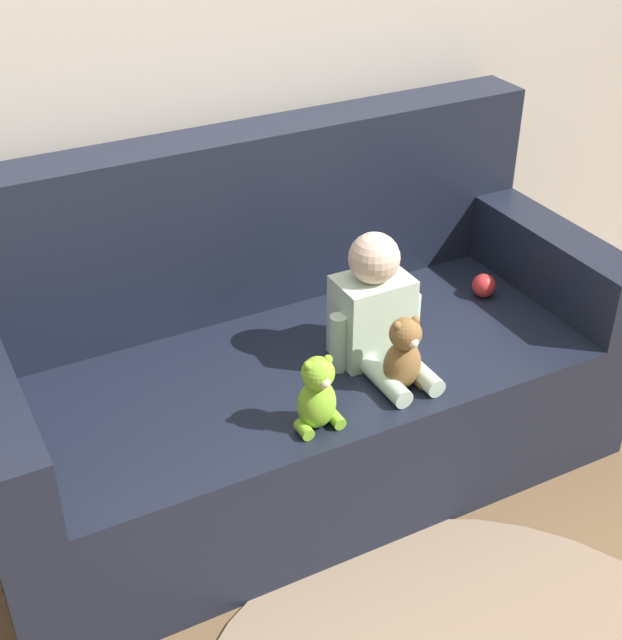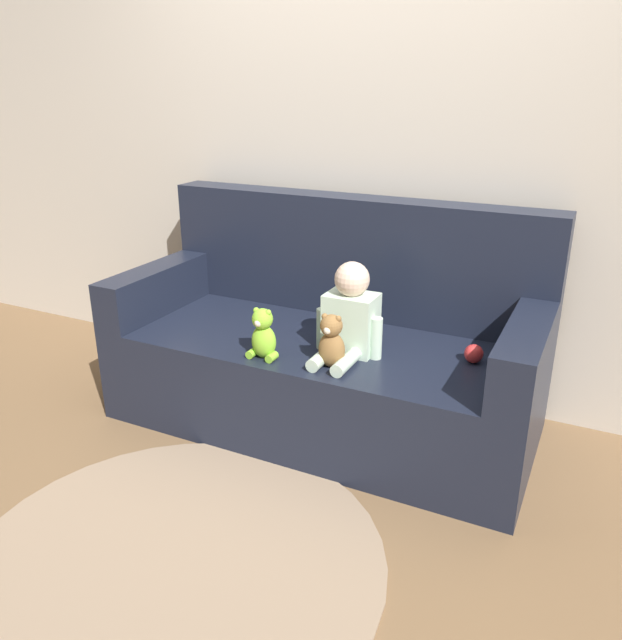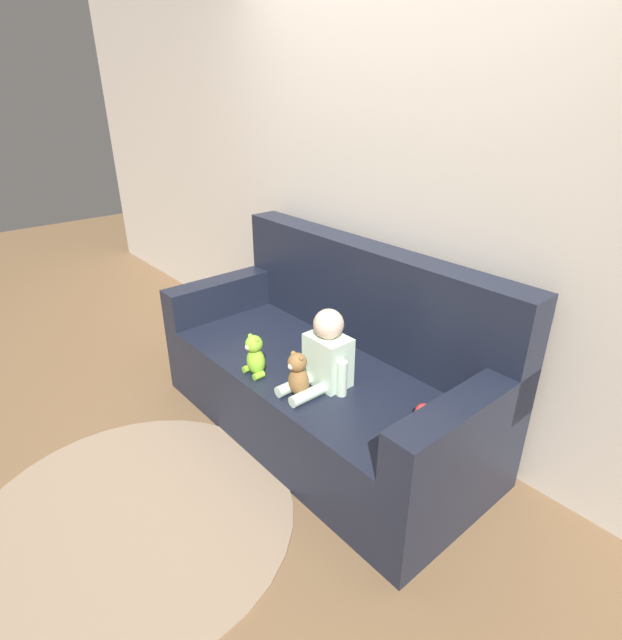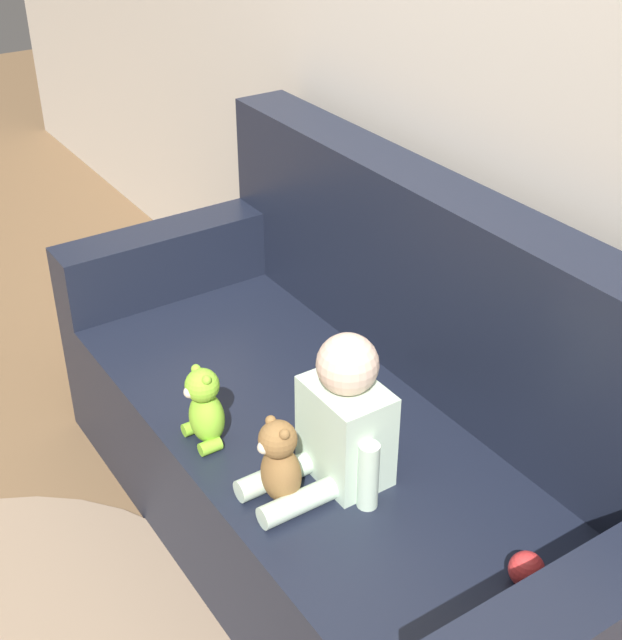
{
  "view_description": "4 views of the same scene",
  "coord_description": "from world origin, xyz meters",
  "px_view_note": "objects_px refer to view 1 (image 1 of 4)",
  "views": [
    {
      "loc": [
        -1.0,
        -1.98,
        1.98
      ],
      "look_at": [
        0.01,
        -0.05,
        0.59
      ],
      "focal_mm": 50.0,
      "sensor_mm": 36.0,
      "label": 1
    },
    {
      "loc": [
        1.13,
        -2.42,
        1.56
      ],
      "look_at": [
        -0.01,
        -0.11,
        0.56
      ],
      "focal_mm": 35.0,
      "sensor_mm": 36.0,
      "label": 2
    },
    {
      "loc": [
        1.76,
        -1.56,
        1.82
      ],
      "look_at": [
        -0.0,
        -0.06,
        0.72
      ],
      "focal_mm": 28.0,
      "sensor_mm": 36.0,
      "label": 3
    },
    {
      "loc": [
        1.56,
        -1.12,
        1.94
      ],
      "look_at": [
        -0.12,
        -0.01,
        0.71
      ],
      "focal_mm": 50.0,
      "sensor_mm": 36.0,
      "label": 4
    }
  ],
  "objects_px": {
    "teddy_bear_brown": "(403,356)",
    "toy_ball": "(484,285)",
    "person_baby": "(375,310)",
    "plush_toy_side": "(317,395)",
    "couch": "(290,368)"
  },
  "relations": [
    {
      "from": "teddy_bear_brown",
      "to": "toy_ball",
      "type": "relative_size",
      "value": 2.92
    },
    {
      "from": "person_baby",
      "to": "toy_ball",
      "type": "bearing_deg",
      "value": 14.82
    },
    {
      "from": "person_baby",
      "to": "teddy_bear_brown",
      "type": "distance_m",
      "value": 0.18
    },
    {
      "from": "toy_ball",
      "to": "plush_toy_side",
      "type": "bearing_deg",
      "value": -156.84
    },
    {
      "from": "person_baby",
      "to": "plush_toy_side",
      "type": "relative_size",
      "value": 1.8
    },
    {
      "from": "person_baby",
      "to": "plush_toy_side",
      "type": "bearing_deg",
      "value": -144.96
    },
    {
      "from": "teddy_bear_brown",
      "to": "person_baby",
      "type": "bearing_deg",
      "value": 87.53
    },
    {
      "from": "person_baby",
      "to": "toy_ball",
      "type": "height_order",
      "value": "person_baby"
    },
    {
      "from": "couch",
      "to": "toy_ball",
      "type": "distance_m",
      "value": 0.71
    },
    {
      "from": "plush_toy_side",
      "to": "person_baby",
      "type": "bearing_deg",
      "value": 35.04
    },
    {
      "from": "plush_toy_side",
      "to": "toy_ball",
      "type": "relative_size",
      "value": 2.82
    },
    {
      "from": "person_baby",
      "to": "plush_toy_side",
      "type": "xyz_separation_m",
      "value": [
        -0.3,
        -0.21,
        -0.06
      ]
    },
    {
      "from": "teddy_bear_brown",
      "to": "plush_toy_side",
      "type": "bearing_deg",
      "value": -171.71
    },
    {
      "from": "couch",
      "to": "plush_toy_side",
      "type": "xyz_separation_m",
      "value": [
        -0.12,
        -0.41,
        0.21
      ]
    },
    {
      "from": "teddy_bear_brown",
      "to": "plush_toy_side",
      "type": "distance_m",
      "value": 0.3
    }
  ]
}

